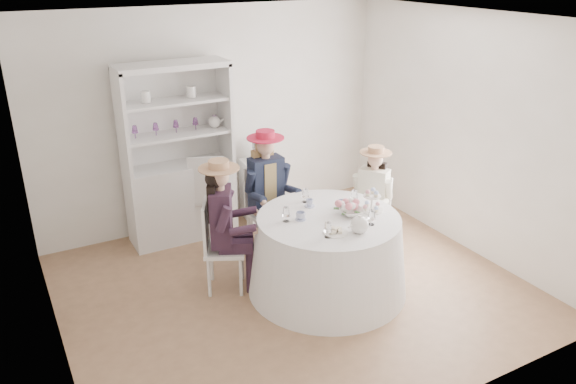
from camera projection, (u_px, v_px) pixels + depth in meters
ground at (293, 288)px, 5.87m from camera, size 4.50×4.50×0.00m
ceiling at (294, 19)px, 4.82m from camera, size 4.50×4.50×0.00m
wall_back at (214, 118)px, 6.96m from camera, size 4.50×0.00×4.50m
wall_front at (440, 257)px, 3.73m from camera, size 4.50×0.00×4.50m
wall_left at (40, 215)px, 4.34m from camera, size 0.00×4.50×4.50m
wall_right at (466, 134)px, 6.34m from camera, size 0.00×4.50×4.50m
tea_table at (328, 254)px, 5.70m from camera, size 1.63×1.63×0.82m
hutch at (180, 178)px, 6.69m from camera, size 1.31×0.61×2.13m
side_table at (264, 190)px, 7.31m from camera, size 0.55×0.55×0.78m
hatbox at (263, 152)px, 7.11m from camera, size 0.35×0.35×0.27m
guest_left at (224, 219)px, 5.57m from camera, size 0.60×0.54×1.41m
guest_mid at (267, 185)px, 6.30m from camera, size 0.52×0.55×1.46m
guest_right at (373, 193)px, 6.39m from camera, size 0.54×0.50×1.26m
spare_chair at (208, 193)px, 6.73m from camera, size 0.58×0.58×1.08m
teacup_a at (301, 216)px, 5.47m from camera, size 0.12×0.12×0.07m
teacup_b at (310, 203)px, 5.76m from camera, size 0.10×0.10×0.07m
teacup_c at (342, 204)px, 5.74m from camera, size 0.09×0.09×0.07m
flower_bowl at (351, 213)px, 5.57m from camera, size 0.27×0.27×0.06m
flower_arrangement at (348, 205)px, 5.58m from camera, size 0.20×0.20×0.07m
table_teapot at (360, 225)px, 5.21m from camera, size 0.24×0.17×0.18m
sandwich_plate at (336, 232)px, 5.21m from camera, size 0.23×0.23×0.05m
cupcake_stand at (372, 203)px, 5.66m from camera, size 0.24×0.24×0.22m
stemware_set at (329, 210)px, 5.51m from camera, size 0.90×0.87×0.15m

